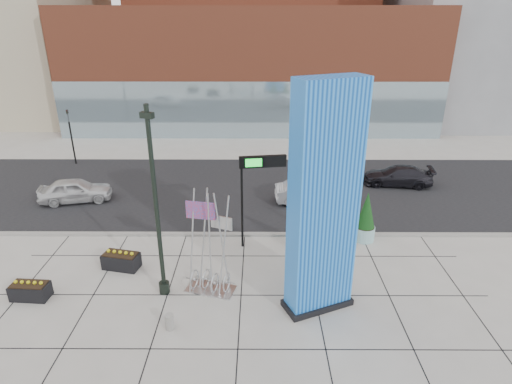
{
  "coord_description": "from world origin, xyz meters",
  "views": [
    {
      "loc": [
        1.68,
        -15.28,
        10.66
      ],
      "look_at": [
        1.59,
        2.0,
        3.28
      ],
      "focal_mm": 30.0,
      "sensor_mm": 36.0,
      "label": 1
    }
  ],
  "objects_px": {
    "blue_pylon": "(324,207)",
    "car_white_west": "(75,190)",
    "concrete_bollard": "(170,322)",
    "public_art_sculpture": "(210,265)",
    "car_silver_mid": "(310,192)",
    "lamp_post": "(158,224)",
    "overhead_street_sign": "(259,170)"
  },
  "relations": [
    {
      "from": "lamp_post",
      "to": "car_white_west",
      "type": "height_order",
      "value": "lamp_post"
    },
    {
      "from": "car_silver_mid",
      "to": "public_art_sculpture",
      "type": "bearing_deg",
      "value": 146.63
    },
    {
      "from": "lamp_post",
      "to": "car_silver_mid",
      "type": "height_order",
      "value": "lamp_post"
    },
    {
      "from": "blue_pylon",
      "to": "overhead_street_sign",
      "type": "xyz_separation_m",
      "value": [
        -2.29,
        4.52,
        -0.28
      ]
    },
    {
      "from": "lamp_post",
      "to": "public_art_sculpture",
      "type": "relative_size",
      "value": 1.72
    },
    {
      "from": "concrete_bollard",
      "to": "car_silver_mid",
      "type": "distance_m",
      "value": 12.74
    },
    {
      "from": "public_art_sculpture",
      "to": "blue_pylon",
      "type": "bearing_deg",
      "value": 2.93
    },
    {
      "from": "public_art_sculpture",
      "to": "concrete_bollard",
      "type": "height_order",
      "value": "public_art_sculpture"
    },
    {
      "from": "blue_pylon",
      "to": "car_silver_mid",
      "type": "height_order",
      "value": "blue_pylon"
    },
    {
      "from": "blue_pylon",
      "to": "concrete_bollard",
      "type": "xyz_separation_m",
      "value": [
        -5.5,
        -1.39,
        -3.92
      ]
    },
    {
      "from": "car_white_west",
      "to": "public_art_sculpture",
      "type": "bearing_deg",
      "value": -147.08
    },
    {
      "from": "overhead_street_sign",
      "to": "car_white_west",
      "type": "bearing_deg",
      "value": 146.0
    },
    {
      "from": "overhead_street_sign",
      "to": "car_white_west",
      "type": "height_order",
      "value": "overhead_street_sign"
    },
    {
      "from": "public_art_sculpture",
      "to": "car_silver_mid",
      "type": "height_order",
      "value": "public_art_sculpture"
    },
    {
      "from": "blue_pylon",
      "to": "car_silver_mid",
      "type": "distance_m",
      "value": 10.33
    },
    {
      "from": "public_art_sculpture",
      "to": "car_white_west",
      "type": "xyz_separation_m",
      "value": [
        -9.0,
        8.82,
        -0.47
      ]
    },
    {
      "from": "car_silver_mid",
      "to": "car_white_west",
      "type": "bearing_deg",
      "value": 86.24
    },
    {
      "from": "public_art_sculpture",
      "to": "car_white_west",
      "type": "distance_m",
      "value": 12.61
    },
    {
      "from": "concrete_bollard",
      "to": "overhead_street_sign",
      "type": "relative_size",
      "value": 0.13
    },
    {
      "from": "lamp_post",
      "to": "car_white_west",
      "type": "relative_size",
      "value": 1.86
    },
    {
      "from": "overhead_street_sign",
      "to": "car_silver_mid",
      "type": "xyz_separation_m",
      "value": [
        3.08,
        5.15,
        -3.26
      ]
    },
    {
      "from": "car_silver_mid",
      "to": "lamp_post",
      "type": "bearing_deg",
      "value": 138.85
    },
    {
      "from": "lamp_post",
      "to": "overhead_street_sign",
      "type": "height_order",
      "value": "lamp_post"
    },
    {
      "from": "blue_pylon",
      "to": "car_white_west",
      "type": "height_order",
      "value": "blue_pylon"
    },
    {
      "from": "blue_pylon",
      "to": "public_art_sculpture",
      "type": "bearing_deg",
      "value": 143.38
    },
    {
      "from": "public_art_sculpture",
      "to": "concrete_bollard",
      "type": "distance_m",
      "value": 2.82
    },
    {
      "from": "car_silver_mid",
      "to": "blue_pylon",
      "type": "bearing_deg",
      "value": 172.07
    },
    {
      "from": "blue_pylon",
      "to": "overhead_street_sign",
      "type": "distance_m",
      "value": 5.08
    },
    {
      "from": "concrete_bollard",
      "to": "car_white_west",
      "type": "bearing_deg",
      "value": 124.71
    },
    {
      "from": "overhead_street_sign",
      "to": "car_silver_mid",
      "type": "distance_m",
      "value": 6.83
    },
    {
      "from": "overhead_street_sign",
      "to": "car_silver_mid",
      "type": "height_order",
      "value": "overhead_street_sign"
    },
    {
      "from": "lamp_post",
      "to": "overhead_street_sign",
      "type": "relative_size",
      "value": 1.68
    }
  ]
}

